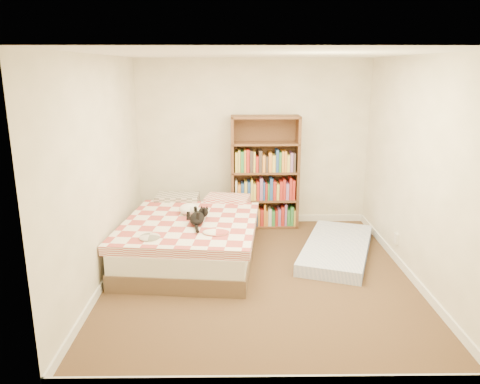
{
  "coord_description": "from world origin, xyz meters",
  "views": [
    {
      "loc": [
        -0.29,
        -5.05,
        2.37
      ],
      "look_at": [
        -0.22,
        0.3,
        0.93
      ],
      "focal_mm": 35.0,
      "sensor_mm": 36.0,
      "label": 1
    }
  ],
  "objects_px": {
    "black_cat": "(197,217)",
    "bookshelf": "(264,187)",
    "white_dog": "(189,209)",
    "floor_mattress": "(337,249)",
    "bed": "(193,236)"
  },
  "relations": [
    {
      "from": "black_cat",
      "to": "bookshelf",
      "type": "bearing_deg",
      "value": 74.5
    },
    {
      "from": "bookshelf",
      "to": "black_cat",
      "type": "xyz_separation_m",
      "value": [
        -0.91,
        -1.43,
        -0.01
      ]
    },
    {
      "from": "bookshelf",
      "to": "white_dog",
      "type": "distance_m",
      "value": 1.5
    },
    {
      "from": "bookshelf",
      "to": "black_cat",
      "type": "distance_m",
      "value": 1.69
    },
    {
      "from": "bookshelf",
      "to": "floor_mattress",
      "type": "xyz_separation_m",
      "value": [
        0.88,
        -1.18,
        -0.52
      ]
    },
    {
      "from": "bookshelf",
      "to": "white_dog",
      "type": "relative_size",
      "value": 5.75
    },
    {
      "from": "bookshelf",
      "to": "white_dog",
      "type": "xyz_separation_m",
      "value": [
        -1.04,
        -1.08,
        -0.01
      ]
    },
    {
      "from": "bed",
      "to": "black_cat",
      "type": "distance_m",
      "value": 0.42
    },
    {
      "from": "floor_mattress",
      "to": "white_dog",
      "type": "relative_size",
      "value": 5.86
    },
    {
      "from": "floor_mattress",
      "to": "white_dog",
      "type": "bearing_deg",
      "value": -163.41
    },
    {
      "from": "white_dog",
      "to": "black_cat",
      "type": "bearing_deg",
      "value": -65.25
    },
    {
      "from": "bed",
      "to": "black_cat",
      "type": "height_order",
      "value": "black_cat"
    },
    {
      "from": "bed",
      "to": "black_cat",
      "type": "xyz_separation_m",
      "value": [
        0.09,
        -0.24,
        0.33
      ]
    },
    {
      "from": "floor_mattress",
      "to": "black_cat",
      "type": "distance_m",
      "value": 1.88
    },
    {
      "from": "floor_mattress",
      "to": "bookshelf",
      "type": "bearing_deg",
      "value": 146.14
    }
  ]
}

